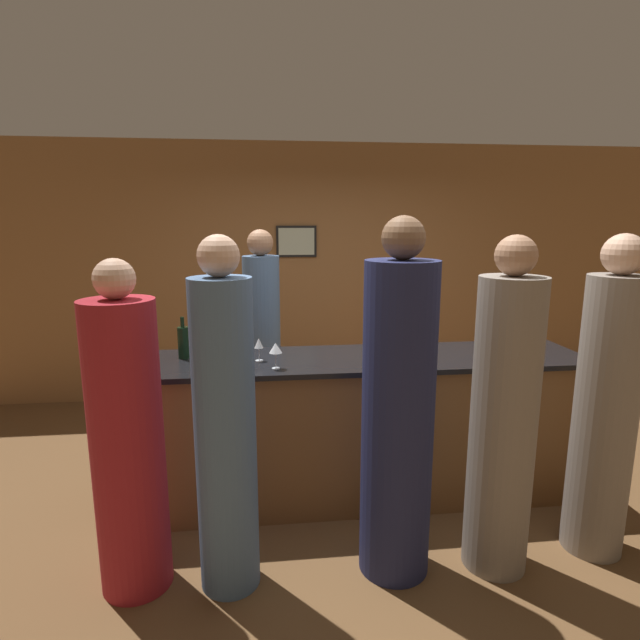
{
  "coord_description": "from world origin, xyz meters",
  "views": [
    {
      "loc": [
        -0.66,
        -3.3,
        1.97
      ],
      "look_at": [
        -0.27,
        0.1,
        1.29
      ],
      "focal_mm": 28.0,
      "sensor_mm": 36.0,
      "label": 1
    }
  ],
  "objects": [
    {
      "name": "ground_plane",
      "position": [
        0.0,
        0.0,
        0.0
      ],
      "size": [
        14.0,
        14.0,
        0.0
      ],
      "primitive_type": "plane",
      "color": "brown"
    },
    {
      "name": "back_wall",
      "position": [
        -0.0,
        2.24,
        1.4
      ],
      "size": [
        8.0,
        0.08,
        2.8
      ],
      "color": "olive",
      "rests_on": "ground_plane"
    },
    {
      "name": "bar_counter",
      "position": [
        0.0,
        0.0,
        0.52
      ],
      "size": [
        3.16,
        0.72,
        1.04
      ],
      "color": "brown",
      "rests_on": "ground_plane"
    },
    {
      "name": "bartender",
      "position": [
        -0.68,
        0.87,
        0.9
      ],
      "size": [
        0.31,
        0.31,
        1.9
      ],
      "rotation": [
        0.0,
        0.0,
        3.14
      ],
      "color": "#4C6B93",
      "rests_on": "ground_plane"
    },
    {
      "name": "guest_0",
      "position": [
        -0.88,
        -0.82,
        0.9
      ],
      "size": [
        0.32,
        0.32,
        1.91
      ],
      "color": "#4C6B93",
      "rests_on": "ground_plane"
    },
    {
      "name": "guest_1",
      "position": [
        0.05,
        -0.8,
        0.93
      ],
      "size": [
        0.4,
        0.4,
        2.0
      ],
      "color": "#1E234C",
      "rests_on": "ground_plane"
    },
    {
      "name": "guest_2",
      "position": [
        1.31,
        -0.76,
        0.89
      ],
      "size": [
        0.34,
        0.34,
        1.91
      ],
      "color": "gray",
      "rests_on": "ground_plane"
    },
    {
      "name": "guest_3",
      "position": [
        0.64,
        -0.84,
        0.89
      ],
      "size": [
        0.36,
        0.36,
        1.9
      ],
      "color": "gray",
      "rests_on": "ground_plane"
    },
    {
      "name": "guest_4",
      "position": [
        -1.39,
        -0.78,
        0.83
      ],
      "size": [
        0.37,
        0.37,
        1.8
      ],
      "color": "maroon",
      "rests_on": "ground_plane"
    },
    {
      "name": "wine_bottle_0",
      "position": [
        -1.22,
        0.11,
        1.15
      ],
      "size": [
        0.08,
        0.08,
        0.29
      ],
      "color": "black",
      "rests_on": "bar_counter"
    },
    {
      "name": "wine_glass_0",
      "position": [
        0.96,
        -0.0,
        1.15
      ],
      "size": [
        0.07,
        0.07,
        0.15
      ],
      "color": "silver",
      "rests_on": "bar_counter"
    },
    {
      "name": "wine_glass_1",
      "position": [
        -0.59,
        -0.21,
        1.17
      ],
      "size": [
        0.08,
        0.08,
        0.17
      ],
      "color": "silver",
      "rests_on": "bar_counter"
    },
    {
      "name": "wine_glass_2",
      "position": [
        -0.7,
        -0.02,
        1.16
      ],
      "size": [
        0.06,
        0.06,
        0.16
      ],
      "color": "silver",
      "rests_on": "bar_counter"
    },
    {
      "name": "wine_glass_3",
      "position": [
        0.99,
        -0.28,
        1.18
      ],
      "size": [
        0.08,
        0.08,
        0.19
      ],
      "color": "silver",
      "rests_on": "bar_counter"
    }
  ]
}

